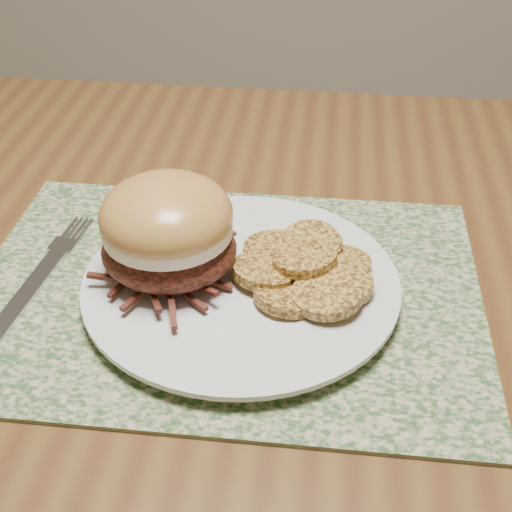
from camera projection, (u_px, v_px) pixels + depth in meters
The scene contains 6 objects.
dining_table at pixel (301, 359), 0.68m from camera, with size 1.50×0.90×0.75m.
placemat at pixel (226, 291), 0.63m from camera, with size 0.45×0.33×0.00m, color #32532B.
dinner_plate at pixel (241, 286), 0.62m from camera, with size 0.26×0.26×0.02m, color silver.
pork_sandwich at pixel (168, 230), 0.60m from camera, with size 0.12×0.11×0.09m.
roasted_potatoes at pixel (307, 267), 0.62m from camera, with size 0.14×0.15×0.03m.
fork at pixel (39, 278), 0.64m from camera, with size 0.04×0.20×0.00m.
Camera 1 is at (0.01, -0.49, 1.15)m, focal length 50.00 mm.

